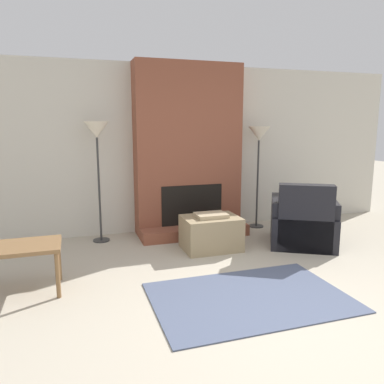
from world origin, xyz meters
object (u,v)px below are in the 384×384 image
floor_lamp_left (97,137)px  floor_lamp_right (259,139)px  ottoman (211,233)px  side_table (22,251)px  armchair (303,224)px

floor_lamp_left → floor_lamp_right: 2.53m
ottoman → floor_lamp_left: floor_lamp_left is taller
side_table → floor_lamp_left: size_ratio=0.43×
armchair → floor_lamp_right: size_ratio=0.74×
ottoman → floor_lamp_right: size_ratio=0.46×
armchair → side_table: 3.61m
armchair → floor_lamp_left: 3.15m
floor_lamp_left → floor_lamp_right: bearing=0.0°
armchair → floor_lamp_left: size_ratio=0.71×
armchair → floor_lamp_left: bearing=7.7°
armchair → floor_lamp_right: 1.58m
side_table → floor_lamp_right: (3.41, 1.52, 1.01)m
armchair → side_table: bearing=36.5°
floor_lamp_left → floor_lamp_right: size_ratio=1.04×
floor_lamp_right → floor_lamp_left: bearing=180.0°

